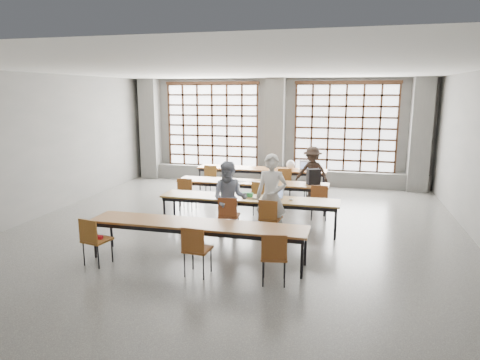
{
  "coord_description": "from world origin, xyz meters",
  "views": [
    {
      "loc": [
        2.32,
        -8.84,
        3.04
      ],
      "look_at": [
        0.01,
        0.4,
        1.08
      ],
      "focal_mm": 32.0,
      "sensor_mm": 36.0,
      "label": 1
    }
  ],
  "objects_px": {
    "chair_near_right": "(274,253)",
    "red_pouch": "(97,237)",
    "desk_row_d": "(197,226)",
    "desk_row_b": "(252,184)",
    "mouse": "(291,199)",
    "student_male": "(271,197)",
    "plastic_bag": "(291,165)",
    "desk_row_a": "(261,170)",
    "student_back": "(312,173)",
    "chair_mid_right": "(319,198)",
    "chair_near_left": "(94,237)",
    "chair_back_mid": "(284,180)",
    "chair_mid_left": "(186,191)",
    "chair_near_mid": "(196,246)",
    "laptop_back": "(306,168)",
    "green_box": "(247,195)",
    "chair_back_left": "(212,176)",
    "chair_back_right": "(312,181)",
    "backpack": "(314,177)",
    "chair_front_right": "(270,215)",
    "chair_front_left": "(229,212)",
    "desk_row_c": "(249,200)",
    "student_female": "(230,199)",
    "laptop_front": "(275,195)",
    "chair_mid_centre": "(261,195)",
    "phone": "(256,199)"
  },
  "relations": [
    {
      "from": "student_female",
      "to": "student_back",
      "type": "height_order",
      "value": "student_female"
    },
    {
      "from": "chair_mid_right",
      "to": "green_box",
      "type": "relative_size",
      "value": 3.52
    },
    {
      "from": "chair_front_left",
      "to": "green_box",
      "type": "distance_m",
      "value": 0.79
    },
    {
      "from": "desk_row_a",
      "to": "chair_mid_right",
      "type": "height_order",
      "value": "chair_mid_right"
    },
    {
      "from": "chair_back_mid",
      "to": "laptop_back",
      "type": "distance_m",
      "value": 0.95
    },
    {
      "from": "desk_row_a",
      "to": "chair_back_mid",
      "type": "bearing_deg",
      "value": -37.71
    },
    {
      "from": "desk_row_a",
      "to": "chair_mid_left",
      "type": "xyz_separation_m",
      "value": [
        -1.45,
        -2.68,
        -0.13
      ]
    },
    {
      "from": "desk_row_a",
      "to": "chair_mid_centre",
      "type": "xyz_separation_m",
      "value": [
        0.53,
        -2.67,
        -0.13
      ]
    },
    {
      "from": "mouse",
      "to": "laptop_back",
      "type": "bearing_deg",
      "value": 90.92
    },
    {
      "from": "chair_back_right",
      "to": "chair_front_right",
      "type": "relative_size",
      "value": 1.0
    },
    {
      "from": "chair_mid_left",
      "to": "chair_near_mid",
      "type": "distance_m",
      "value": 4.13
    },
    {
      "from": "desk_row_c",
      "to": "laptop_back",
      "type": "xyz_separation_m",
      "value": [
        0.89,
        3.88,
        0.13
      ]
    },
    {
      "from": "chair_back_right",
      "to": "chair_back_left",
      "type": "bearing_deg",
      "value": -179.95
    },
    {
      "from": "desk_row_d",
      "to": "chair_near_right",
      "type": "height_order",
      "value": "chair_near_right"
    },
    {
      "from": "chair_back_right",
      "to": "mouse",
      "type": "xyz_separation_m",
      "value": [
        -0.21,
        -3.16,
        0.21
      ]
    },
    {
      "from": "backpack",
      "to": "chair_front_right",
      "type": "bearing_deg",
      "value": -131.25
    },
    {
      "from": "chair_front_right",
      "to": "laptop_front",
      "type": "relative_size",
      "value": 2.0
    },
    {
      "from": "phone",
      "to": "student_female",
      "type": "bearing_deg",
      "value": -140.19
    },
    {
      "from": "chair_back_mid",
      "to": "plastic_bag",
      "type": "distance_m",
      "value": 0.76
    },
    {
      "from": "student_male",
      "to": "plastic_bag",
      "type": "relative_size",
      "value": 6.28
    },
    {
      "from": "desk_row_a",
      "to": "student_female",
      "type": "distance_m",
      "value": 4.27
    },
    {
      "from": "chair_front_left",
      "to": "chair_back_mid",
      "type": "bearing_deg",
      "value": 80.27
    },
    {
      "from": "chair_back_left",
      "to": "chair_mid_left",
      "type": "distance_m",
      "value": 2.05
    },
    {
      "from": "chair_mid_centre",
      "to": "chair_front_right",
      "type": "distance_m",
      "value": 1.8
    },
    {
      "from": "chair_back_left",
      "to": "chair_back_right",
      "type": "distance_m",
      "value": 3.03
    },
    {
      "from": "chair_mid_left",
      "to": "chair_front_right",
      "type": "relative_size",
      "value": 1.0
    },
    {
      "from": "chair_mid_centre",
      "to": "chair_back_left",
      "type": "bearing_deg",
      "value": 133.42
    },
    {
      "from": "laptop_back",
      "to": "chair_near_left",
      "type": "bearing_deg",
      "value": -115.06
    },
    {
      "from": "chair_mid_left",
      "to": "chair_back_right",
      "type": "bearing_deg",
      "value": 33.74
    },
    {
      "from": "chair_back_left",
      "to": "chair_mid_centre",
      "type": "xyz_separation_m",
      "value": [
        1.94,
        -2.04,
        0.0
      ]
    },
    {
      "from": "chair_mid_right",
      "to": "chair_mid_centre",
      "type": "bearing_deg",
      "value": 179.88
    },
    {
      "from": "chair_back_left",
      "to": "chair_front_right",
      "type": "relative_size",
      "value": 1.0
    },
    {
      "from": "desk_row_b",
      "to": "mouse",
      "type": "height_order",
      "value": "mouse"
    },
    {
      "from": "desk_row_d",
      "to": "chair_near_mid",
      "type": "distance_m",
      "value": 0.67
    },
    {
      "from": "chair_back_mid",
      "to": "chair_front_left",
      "type": "xyz_separation_m",
      "value": [
        -0.65,
        -3.77,
        0.0
      ]
    },
    {
      "from": "chair_back_right",
      "to": "chair_mid_left",
      "type": "height_order",
      "value": "same"
    },
    {
      "from": "chair_back_right",
      "to": "red_pouch",
      "type": "relative_size",
      "value": 4.4
    },
    {
      "from": "chair_back_right",
      "to": "chair_mid_left",
      "type": "xyz_separation_m",
      "value": [
        -3.07,
        -2.05,
        0.0
      ]
    },
    {
      "from": "chair_front_left",
      "to": "student_back",
      "type": "height_order",
      "value": "student_back"
    },
    {
      "from": "chair_near_mid",
      "to": "student_female",
      "type": "bearing_deg",
      "value": 90.57
    },
    {
      "from": "desk_row_c",
      "to": "plastic_bag",
      "type": "relative_size",
      "value": 13.99
    },
    {
      "from": "chair_near_right",
      "to": "red_pouch",
      "type": "bearing_deg",
      "value": 178.6
    },
    {
      "from": "desk_row_a",
      "to": "student_back",
      "type": "relative_size",
      "value": 2.65
    },
    {
      "from": "desk_row_a",
      "to": "chair_mid_centre",
      "type": "relative_size",
      "value": 4.55
    },
    {
      "from": "laptop_back",
      "to": "green_box",
      "type": "relative_size",
      "value": 1.5
    },
    {
      "from": "chair_mid_right",
      "to": "chair_near_left",
      "type": "bearing_deg",
      "value": -134.15
    },
    {
      "from": "desk_row_a",
      "to": "chair_mid_centre",
      "type": "distance_m",
      "value": 2.73
    },
    {
      "from": "chair_mid_centre",
      "to": "green_box",
      "type": "xyz_separation_m",
      "value": [
        -0.12,
        -1.01,
        0.24
      ]
    },
    {
      "from": "desk_row_c",
      "to": "chair_near_mid",
      "type": "bearing_deg",
      "value": -95.87
    },
    {
      "from": "chair_near_mid",
      "to": "desk_row_d",
      "type": "bearing_deg",
      "value": 107.24
    }
  ]
}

